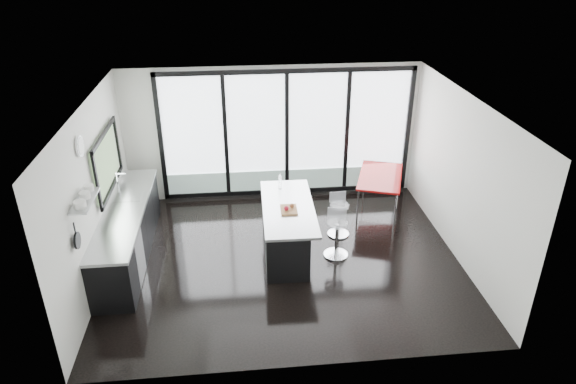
{
  "coord_description": "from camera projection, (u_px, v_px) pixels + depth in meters",
  "views": [
    {
      "loc": [
        -0.71,
        -7.43,
        5.07
      ],
      "look_at": [
        0.1,
        0.3,
        1.15
      ],
      "focal_mm": 32.0,
      "sensor_mm": 36.0,
      "label": 1
    }
  ],
  "objects": [
    {
      "name": "floor",
      "position": [
        284.0,
        259.0,
        8.95
      ],
      "size": [
        6.0,
        5.0,
        0.0
      ],
      "primitive_type": "cube",
      "color": "black",
      "rests_on": "ground"
    },
    {
      "name": "wall_left",
      "position": [
        97.0,
        179.0,
        8.21
      ],
      "size": [
        0.26,
        5.0,
        2.8
      ],
      "color": "silver",
      "rests_on": "ground"
    },
    {
      "name": "wall_front",
      "position": [
        304.0,
        279.0,
        6.09
      ],
      "size": [
        6.0,
        0.0,
        2.8
      ],
      "primitive_type": "cube",
      "color": "silver",
      "rests_on": "ground"
    },
    {
      "name": "ceiling",
      "position": [
        283.0,
        103.0,
        7.68
      ],
      "size": [
        6.0,
        5.0,
        0.0
      ],
      "primitive_type": "cube",
      "color": "white",
      "rests_on": "wall_back"
    },
    {
      "name": "red_table",
      "position": [
        379.0,
        193.0,
        10.37
      ],
      "size": [
        1.24,
        1.62,
        0.77
      ],
      "primitive_type": "cube",
      "rotation": [
        0.0,
        0.0,
        -0.33
      ],
      "color": "maroon",
      "rests_on": "floor"
    },
    {
      "name": "island",
      "position": [
        284.0,
        228.0,
        9.04
      ],
      "size": [
        0.93,
        2.12,
        1.12
      ],
      "color": "black",
      "rests_on": "floor"
    },
    {
      "name": "bar_stool_far",
      "position": [
        339.0,
        220.0,
        9.52
      ],
      "size": [
        0.44,
        0.44,
        0.64
      ],
      "primitive_type": "cylinder",
      "rotation": [
        0.0,
        0.0,
        0.11
      ],
      "color": "silver",
      "rests_on": "floor"
    },
    {
      "name": "wall_back",
      "position": [
        285.0,
        139.0,
        10.59
      ],
      "size": [
        6.0,
        0.09,
        2.8
      ],
      "color": "silver",
      "rests_on": "ground"
    },
    {
      "name": "bar_stool_near",
      "position": [
        336.0,
        239.0,
        8.89
      ],
      "size": [
        0.47,
        0.47,
        0.68
      ],
      "primitive_type": "cylinder",
      "rotation": [
        0.0,
        0.0,
        -0.12
      ],
      "color": "silver",
      "rests_on": "floor"
    },
    {
      "name": "counter_cabinets",
      "position": [
        128.0,
        232.0,
        8.84
      ],
      "size": [
        0.69,
        3.24,
        1.36
      ],
      "color": "black",
      "rests_on": "floor"
    },
    {
      "name": "wall_right",
      "position": [
        462.0,
        179.0,
        8.59
      ],
      "size": [
        0.0,
        5.0,
        2.8
      ],
      "primitive_type": "cube",
      "color": "silver",
      "rests_on": "ground"
    }
  ]
}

